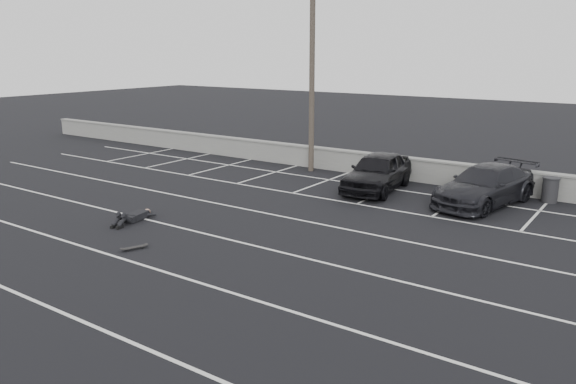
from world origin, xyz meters
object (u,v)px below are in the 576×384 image
Objects in this scene: car_right at (485,186)px; person at (138,212)px; car_left at (377,171)px; skateboard at (134,247)px; utility_pole at (312,68)px; trash_bin at (550,190)px.

car_right is 12.92m from person.
skateboard is (-2.70, -10.76, -0.74)m from car_left.
trash_bin is at bearing 1.67° from utility_pole.
car_right is at bearing 79.78° from skateboard.
utility_pole is (-4.39, 1.73, 4.13)m from car_left.
car_right is 5.15× the size of trash_bin.
utility_pole is 13.51m from skateboard.
utility_pole reaches higher than car_right.
utility_pole is at bearing 152.49° from car_left.
car_left is 1.85× the size of person.
car_left reaches higher than car_right.
utility_pole reaches higher than person.
utility_pole is at bearing 75.42° from person.
car_right is at bearing -2.72° from car_left.
person is 3.18m from skateboard.
trash_bin is at bearing 55.16° from car_right.
car_right is 9.84m from utility_pole.
car_left is at bearing 48.60° from person.
car_left is 0.48× the size of utility_pole.
trash_bin is (10.79, 0.31, -4.42)m from utility_pole.
car_left is 4.73× the size of trash_bin.
trash_bin is 15.60m from person.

